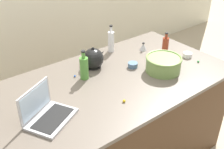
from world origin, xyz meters
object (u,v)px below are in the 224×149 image
object	(u,v)px
ramekin_wide	(187,55)
laptop	(46,113)
kitchen_timer	(143,47)
bottle_vinegar	(111,41)
kettle	(93,59)
bottle_olive	(84,68)
bottle_soy	(165,45)
ramekin_medium	(133,65)
mixing_bowl_large	(163,64)

from	to	relation	value
ramekin_wide	laptop	bearing A→B (deg)	-179.80
laptop	kitchen_timer	size ratio (longest dim) A/B	4.90
bottle_vinegar	kettle	xyz separation A→B (m)	(-0.31, -0.15, -0.03)
laptop	ramekin_wide	xyz separation A→B (m)	(1.42, 0.01, -0.03)
bottle_olive	kitchen_timer	xyz separation A→B (m)	(0.73, 0.09, -0.06)
bottle_vinegar	kitchen_timer	xyz separation A→B (m)	(0.26, -0.17, -0.07)
bottle_soy	kettle	size ratio (longest dim) A/B	0.95
bottle_olive	ramekin_medium	distance (m)	0.45
bottle_soy	bottle_olive	bearing A→B (deg)	175.07
ramekin_medium	kitchen_timer	bearing A→B (deg)	32.13
bottle_olive	bottle_vinegar	xyz separation A→B (m)	(0.47, 0.26, 0.01)
bottle_vinegar	ramekin_medium	size ratio (longest dim) A/B	3.10
bottle_soy	bottle_vinegar	size ratio (longest dim) A/B	0.78
laptop	bottle_olive	bearing A→B (deg)	29.89
bottle_vinegar	kettle	size ratio (longest dim) A/B	1.22
bottle_soy	bottle_vinegar	world-z (taller)	bottle_vinegar
bottle_vinegar	kitchen_timer	distance (m)	0.32
mixing_bowl_large	ramekin_medium	size ratio (longest dim) A/B	3.56
laptop	bottle_vinegar	size ratio (longest dim) A/B	1.45
bottle_vinegar	ramekin_medium	xyz separation A→B (m)	(-0.05, -0.36, -0.08)
laptop	mixing_bowl_large	size ratio (longest dim) A/B	1.26
kettle	bottle_olive	bearing A→B (deg)	-146.02
bottle_soy	kitchen_timer	distance (m)	0.21
bottle_soy	bottle_vinegar	xyz separation A→B (m)	(-0.38, 0.34, 0.02)
bottle_olive	kettle	world-z (taller)	bottle_olive
mixing_bowl_large	bottle_olive	size ratio (longest dim) A/B	1.21
kitchen_timer	ramekin_medium	bearing A→B (deg)	-147.87
kettle	bottle_vinegar	bearing A→B (deg)	26.33
mixing_bowl_large	ramekin_wide	size ratio (longest dim) A/B	3.71
kettle	ramekin_medium	bearing A→B (deg)	-38.53
ramekin_medium	laptop	bearing A→B (deg)	-169.29
mixing_bowl_large	ramekin_medium	xyz separation A→B (m)	(-0.15, 0.21, -0.05)
ramekin_wide	kitchen_timer	xyz separation A→B (m)	(-0.22, 0.35, 0.02)
bottle_vinegar	ramekin_medium	distance (m)	0.37
bottle_vinegar	ramekin_wide	size ratio (longest dim) A/B	3.23
bottle_olive	ramekin_wide	world-z (taller)	bottle_olive
mixing_bowl_large	ramekin_medium	world-z (taller)	mixing_bowl_large
laptop	kettle	distance (m)	0.74
ramekin_medium	ramekin_wide	xyz separation A→B (m)	(0.53, -0.16, -0.00)
bottle_soy	kitchen_timer	xyz separation A→B (m)	(-0.12, 0.17, -0.05)
kettle	ramekin_wide	distance (m)	0.88
kitchen_timer	bottle_vinegar	bearing A→B (deg)	146.31
bottle_olive	bottle_soy	distance (m)	0.86
mixing_bowl_large	bottle_soy	xyz separation A→B (m)	(0.27, 0.23, 0.01)
mixing_bowl_large	ramekin_wide	xyz separation A→B (m)	(0.37, 0.04, -0.05)
mixing_bowl_large	ramekin_wide	world-z (taller)	mixing_bowl_large
bottle_olive	ramekin_medium	bearing A→B (deg)	-13.08
laptop	kitchen_timer	bearing A→B (deg)	16.72
laptop	bottle_olive	distance (m)	0.54
laptop	ramekin_wide	distance (m)	1.42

